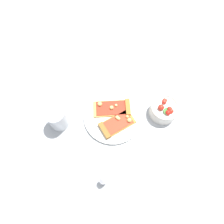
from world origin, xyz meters
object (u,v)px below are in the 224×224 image
Objects in this scene: plate at (112,117)px; soda_glass at (57,118)px; pizza_slice_far at (116,124)px; pepper_shaker at (103,181)px; paper_napkin at (119,54)px; salad_bowl at (164,109)px; pizza_slice_near at (114,108)px.

plate is 0.23m from soda_glass.
pizza_slice_far is (0.04, -0.02, 0.01)m from plate.
soda_glass is 0.31m from pepper_shaker.
pepper_shaker is (0.14, -0.23, 0.02)m from plate.
plate is 1.61× the size of paper_napkin.
plate is 4.00× the size of pepper_shaker.
pepper_shaker is (0.11, -0.21, 0.01)m from pizza_slice_far.
salad_bowl reaches higher than paper_napkin.
salad_bowl is at bearing 45.86° from soda_glass.
pizza_slice_near reaches higher than paper_napkin.
salad_bowl reaches higher than pizza_slice_near.
pepper_shaker is at bearing -62.48° from pizza_slice_far.
pizza_slice_near is at bearing 121.74° from pepper_shaker.
soda_glass is (-0.16, -0.16, 0.05)m from plate.
pepper_shaker reaches higher than pizza_slice_far.
paper_napkin is at bearing 123.85° from plate.
paper_napkin is (-0.34, 0.12, -0.03)m from salad_bowl.
pizza_slice_near is at bearing -55.48° from paper_napkin.
pizza_slice_near reaches higher than plate.
plate is 0.27m from pepper_shaker.
salad_bowl is (0.12, 0.18, 0.01)m from pizza_slice_far.
pizza_slice_near is at bearing 54.33° from soda_glass.
plate is at bearing -134.15° from salad_bowl.
pepper_shaker reaches higher than plate.
salad_bowl is at bearing 88.48° from pepper_shaker.
salad_bowl is 0.36m from paper_napkin.
paper_napkin is at bearing 126.61° from pizza_slice_far.
salad_bowl is 0.39m from pepper_shaker.
pizza_slice_near is 2.63× the size of pepper_shaker.
pizza_slice_near is 0.08m from pizza_slice_far.
soda_glass reaches higher than salad_bowl.
pizza_slice_near is (-0.02, 0.03, 0.01)m from plate.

